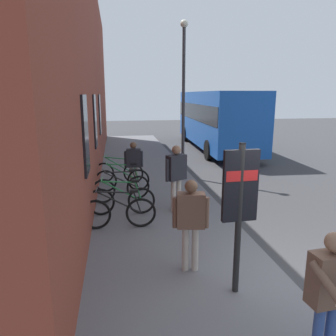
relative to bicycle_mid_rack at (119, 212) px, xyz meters
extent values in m
plane|color=#38383A|center=(3.47, -3.87, -0.51)|extent=(60.00, 60.00, 0.00)
cube|color=slate|center=(5.47, -1.12, -0.45)|extent=(24.00, 3.50, 0.12)
cube|color=brown|center=(6.47, 0.93, 3.38)|extent=(22.00, 0.60, 7.77)
cube|color=black|center=(-0.53, 0.61, 1.89)|extent=(0.90, 0.06, 1.60)
cube|color=black|center=(2.97, 0.61, 1.89)|extent=(0.90, 0.06, 1.60)
cube|color=black|center=(6.47, 0.61, 1.89)|extent=(0.90, 0.06, 1.60)
torus|color=black|center=(0.02, 0.53, -0.03)|extent=(0.09, 0.72, 0.72)
torus|color=black|center=(-0.02, -0.52, -0.03)|extent=(0.09, 0.72, 0.72)
cylinder|color=black|center=(0.00, -0.02, 0.25)|extent=(0.08, 1.02, 0.58)
cylinder|color=black|center=(0.00, 0.06, 0.50)|extent=(0.07, 0.85, 0.09)
cylinder|color=black|center=(-0.02, -0.44, 0.22)|extent=(0.04, 0.19, 0.51)
cube|color=black|center=(-0.02, -0.37, 0.51)|extent=(0.11, 0.20, 0.06)
cylinder|color=black|center=(0.02, 0.48, 0.57)|extent=(0.48, 0.05, 0.02)
torus|color=black|center=(0.92, 0.45, -0.03)|extent=(0.10, 0.72, 0.72)
torus|color=black|center=(0.86, -0.60, -0.03)|extent=(0.10, 0.72, 0.72)
cylinder|color=#267F3F|center=(0.89, -0.10, 0.25)|extent=(0.10, 1.02, 0.58)
cylinder|color=#267F3F|center=(0.89, -0.03, 0.50)|extent=(0.09, 0.85, 0.09)
cylinder|color=#267F3F|center=(0.87, -0.53, 0.22)|extent=(0.05, 0.19, 0.51)
cube|color=black|center=(0.87, -0.45, 0.51)|extent=(0.11, 0.21, 0.06)
cylinder|color=#267F3F|center=(0.92, 0.40, 0.57)|extent=(0.48, 0.05, 0.02)
torus|color=black|center=(1.89, 0.42, -0.03)|extent=(0.22, 0.71, 0.72)
torus|color=black|center=(2.13, -0.61, -0.03)|extent=(0.22, 0.71, 0.72)
cylinder|color=black|center=(2.01, -0.12, 0.25)|extent=(0.27, 1.00, 0.58)
cylinder|color=black|center=(2.00, -0.05, 0.50)|extent=(0.23, 0.84, 0.09)
cylinder|color=black|center=(2.11, -0.53, 0.22)|extent=(0.08, 0.19, 0.51)
cube|color=black|center=(2.09, -0.46, 0.51)|extent=(0.14, 0.22, 0.06)
cylinder|color=black|center=(1.90, 0.37, 0.57)|extent=(0.47, 0.13, 0.02)
torus|color=black|center=(3.02, 0.37, -0.03)|extent=(0.09, 0.72, 0.72)
torus|color=black|center=(2.98, -0.68, -0.03)|extent=(0.09, 0.72, 0.72)
cylinder|color=#267F3F|center=(3.00, -0.18, 0.25)|extent=(0.08, 1.02, 0.58)
cylinder|color=#267F3F|center=(3.00, -0.10, 0.50)|extent=(0.07, 0.85, 0.09)
cylinder|color=#267F3F|center=(2.98, -0.60, 0.22)|extent=(0.04, 0.19, 0.51)
cube|color=black|center=(2.98, -0.53, 0.51)|extent=(0.11, 0.20, 0.06)
cylinder|color=#267F3F|center=(3.02, 0.32, 0.57)|extent=(0.48, 0.04, 0.02)
torus|color=black|center=(4.22, 0.45, -0.03)|extent=(0.24, 0.71, 0.72)
torus|color=black|center=(3.95, -0.57, -0.03)|extent=(0.24, 0.71, 0.72)
cylinder|color=#267F3F|center=(4.08, -0.08, 0.25)|extent=(0.29, 0.99, 0.58)
cylinder|color=#267F3F|center=(4.10, -0.01, 0.50)|extent=(0.25, 0.83, 0.09)
cylinder|color=#267F3F|center=(3.97, -0.50, 0.22)|extent=(0.08, 0.19, 0.51)
cube|color=black|center=(3.99, -0.42, 0.51)|extent=(0.15, 0.22, 0.06)
cylinder|color=#267F3F|center=(4.20, 0.40, 0.57)|extent=(0.47, 0.14, 0.02)
cylinder|color=black|center=(-2.83, -1.80, 0.81)|extent=(0.10, 0.10, 2.40)
cube|color=black|center=(-2.83, -1.80, 1.36)|extent=(0.11, 0.55, 1.10)
cube|color=red|center=(-2.83, -1.80, 1.53)|extent=(0.11, 0.50, 0.16)
cube|color=#1951B2|center=(11.41, -5.87, 1.34)|extent=(10.60, 2.95, 3.00)
cube|color=black|center=(11.41, -5.87, 1.70)|extent=(10.39, 2.98, 0.90)
cylinder|color=black|center=(8.00, -6.92, -0.01)|extent=(1.01, 0.29, 1.00)
cylinder|color=black|center=(8.10, -4.52, -0.01)|extent=(1.01, 0.29, 1.00)
cylinder|color=black|center=(14.71, -7.21, -0.01)|extent=(1.01, 0.29, 1.00)
cylinder|color=black|center=(14.81, -4.81, -0.01)|extent=(1.01, 0.29, 1.00)
cylinder|color=#B2A599|center=(3.07, -0.46, 0.00)|extent=(0.11, 0.11, 0.79)
cylinder|color=#B2A599|center=(3.05, -0.63, 0.00)|extent=(0.11, 0.11, 0.79)
cube|color=#26262D|center=(3.06, -0.54, 0.69)|extent=(0.27, 0.48, 0.59)
sphere|color=brown|center=(3.06, -0.54, 1.10)|extent=(0.21, 0.21, 0.21)
cylinder|color=#26262D|center=(3.09, -0.29, 0.65)|extent=(0.09, 0.09, 0.52)
cylinder|color=#26262D|center=(3.04, -0.80, 0.65)|extent=(0.09, 0.09, 0.52)
cylinder|color=#B2A599|center=(-2.10, -1.31, 0.02)|extent=(0.12, 0.12, 0.82)
cylinder|color=#B2A599|center=(-2.08, -1.14, 0.02)|extent=(0.12, 0.12, 0.82)
cube|color=brown|center=(-2.09, -1.22, 0.74)|extent=(0.32, 0.51, 0.62)
sphere|color=brown|center=(-2.09, -1.22, 1.17)|extent=(0.22, 0.22, 0.22)
cylinder|color=brown|center=(-2.13, -1.49, 0.70)|extent=(0.10, 0.10, 0.55)
cylinder|color=brown|center=(-2.04, -0.96, 0.70)|extent=(0.10, 0.10, 0.55)
cylinder|color=#B2A599|center=(0.87, -1.45, 0.05)|extent=(0.13, 0.13, 0.88)
cylinder|color=#B2A599|center=(0.95, -1.62, 0.05)|extent=(0.13, 0.13, 0.88)
cube|color=#26262D|center=(0.91, -1.54, 0.82)|extent=(0.46, 0.58, 0.66)
sphere|color=#8C664C|center=(0.91, -1.54, 1.29)|extent=(0.24, 0.24, 0.24)
cylinder|color=#26262D|center=(0.78, -1.28, 0.78)|extent=(0.10, 0.10, 0.59)
cylinder|color=#26262D|center=(1.03, -1.79, 0.78)|extent=(0.10, 0.10, 0.59)
cylinder|color=#334C8C|center=(-4.38, -2.34, 0.02)|extent=(0.12, 0.12, 0.82)
cylinder|color=#334C8C|center=(-4.39, -2.17, 0.02)|extent=(0.12, 0.12, 0.82)
cube|color=brown|center=(-4.39, -2.25, 0.73)|extent=(0.28, 0.50, 0.61)
sphere|color=#8C664C|center=(-4.39, -2.25, 1.16)|extent=(0.22, 0.22, 0.22)
cylinder|color=brown|center=(-4.59, -2.04, 0.83)|extent=(0.44, 0.22, 0.34)
cylinder|color=#333338|center=(4.96, -2.57, 2.33)|extent=(0.12, 0.12, 5.43)
sphere|color=silver|center=(4.96, -2.57, 5.16)|extent=(0.28, 0.28, 0.28)
camera|label=1|loc=(-7.24, 0.02, 2.70)|focal=34.65mm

